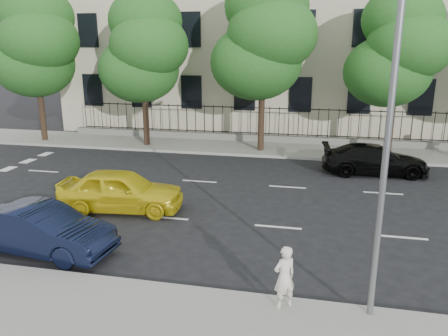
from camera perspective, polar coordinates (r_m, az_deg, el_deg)
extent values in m
plane|color=black|center=(12.91, 6.03, -11.99)|extent=(120.00, 120.00, 0.00)
cube|color=gray|center=(26.10, 9.38, 2.37)|extent=(60.00, 4.00, 0.15)
cube|color=beige|center=(34.55, 10.91, 20.40)|extent=(34.00, 12.00, 18.00)
cube|color=slate|center=(27.70, 9.59, 3.71)|extent=(30.00, 0.50, 0.40)
cube|color=black|center=(27.64, 9.62, 4.32)|extent=(28.80, 0.05, 0.05)
cube|color=black|center=(27.38, 9.77, 7.60)|extent=(28.80, 0.05, 0.05)
cylinder|color=slate|center=(9.39, 20.57, 3.46)|extent=(0.14, 0.14, 8.00)
cylinder|color=#382619|center=(30.25, -22.63, 6.37)|extent=(0.36, 0.36, 3.15)
ellipsoid|color=#2A561C|center=(30.44, -23.57, 12.28)|extent=(4.94, 4.94, 4.06)
ellipsoid|color=#2A561C|center=(29.50, -22.97, 15.07)|extent=(4.68, 4.68, 3.85)
ellipsoid|color=#2A561C|center=(30.27, -23.26, 17.75)|extent=(4.42, 4.42, 3.64)
cylinder|color=#382619|center=(26.93, -10.15, 6.13)|extent=(0.36, 0.36, 2.97)
ellipsoid|color=#2A561C|center=(27.05, -11.02, 12.51)|extent=(4.75, 4.75, 3.90)
ellipsoid|color=#2A561C|center=(26.21, -9.74, 15.49)|extent=(4.50, 4.50, 3.70)
ellipsoid|color=#2A561C|center=(26.95, -10.22, 18.39)|extent=(4.25, 4.25, 3.50)
cylinder|color=#382619|center=(25.14, 4.88, 6.06)|extent=(0.36, 0.36, 3.32)
ellipsoid|color=#2A561C|center=(25.16, 4.22, 13.60)|extent=(5.13, 5.13, 4.21)
ellipsoid|color=#2A561C|center=(24.54, 6.30, 16.97)|extent=(4.86, 4.86, 4.00)
ellipsoid|color=#2A561C|center=(25.26, 5.59, 20.32)|extent=(4.59, 4.59, 3.78)
cylinder|color=#382619|center=(25.28, 20.87, 4.86)|extent=(0.36, 0.36, 3.08)
ellipsoid|color=#2A561C|center=(25.18, 20.52, 11.71)|extent=(4.56, 4.56, 3.74)
ellipsoid|color=#2A561C|center=(24.80, 23.10, 14.48)|extent=(4.32, 4.32, 3.55)
ellipsoid|color=#2A561C|center=(25.36, 22.25, 17.57)|extent=(4.08, 4.08, 3.36)
imported|color=gold|center=(16.72, -13.30, -2.85)|extent=(4.79, 2.33, 1.57)
imported|color=black|center=(14.11, -22.75, -7.45)|extent=(4.56, 1.98, 1.46)
imported|color=black|center=(22.17, 19.08, 1.06)|extent=(5.09, 2.35, 1.44)
imported|color=silver|center=(10.31, 7.90, -13.92)|extent=(0.66, 0.62, 1.52)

